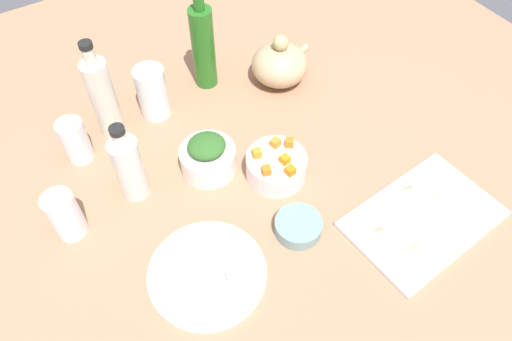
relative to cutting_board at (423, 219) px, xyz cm
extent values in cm
cube|color=#A37355|center=(-24.26, 25.99, -2.00)|extent=(190.00, 190.00, 3.00)
cube|color=silver|center=(0.00, 0.00, 0.00)|extent=(32.69, 22.59, 1.00)
cylinder|color=white|center=(-43.51, 12.71, 0.10)|extent=(22.62, 22.62, 1.20)
cylinder|color=white|center=(-30.68, 35.46, 2.52)|extent=(12.26, 12.26, 6.04)
cylinder|color=white|center=(-19.07, 25.82, 2.39)|extent=(13.14, 13.14, 5.79)
cylinder|color=#729896|center=(-23.22, 11.66, 1.07)|extent=(9.58, 9.58, 3.14)
ellipsoid|color=tan|center=(-1.00, 51.78, 4.60)|extent=(14.32, 14.29, 10.19)
sphere|color=tan|center=(-1.00, 51.78, 11.30)|extent=(4.01, 4.01, 4.01)
cylinder|color=tan|center=(5.09, 51.78, 5.87)|extent=(5.38, 2.00, 3.93)
cylinder|color=beige|center=(-44.36, 57.95, 9.46)|extent=(5.73, 5.73, 19.91)
cylinder|color=beige|center=(-44.36, 57.95, 21.45)|extent=(2.58, 2.58, 4.07)
cylinder|color=black|center=(-44.36, 57.95, 24.09)|extent=(2.86, 2.86, 1.20)
cylinder|color=silver|center=(-46.97, 38.28, 7.14)|extent=(5.96, 5.96, 15.27)
cylinder|color=silver|center=(-46.97, 38.28, 16.41)|extent=(2.68, 2.68, 3.28)
cylinder|color=black|center=(-46.97, 38.28, 18.65)|extent=(2.98, 2.98, 1.20)
cylinder|color=#25691F|center=(-17.37, 61.12, 10.23)|extent=(5.70, 5.70, 21.45)
cylinder|color=#25691F|center=(-17.37, 61.12, 22.84)|extent=(2.57, 2.57, 3.77)
cylinder|color=white|center=(-61.86, 36.01, 5.05)|extent=(6.13, 6.13, 11.11)
cylinder|color=white|center=(-33.14, 57.86, 6.05)|extent=(7.22, 7.22, 13.10)
cylinder|color=white|center=(-53.68, 53.98, 4.79)|extent=(5.88, 5.88, 10.59)
cube|color=orange|center=(-17.38, 29.10, 6.19)|extent=(2.14, 2.14, 1.80)
cube|color=orange|center=(-18.25, 24.17, 6.19)|extent=(1.97, 1.97, 1.80)
cube|color=orange|center=(-23.12, 23.75, 6.19)|extent=(2.30, 2.30, 1.80)
cube|color=orange|center=(-22.32, 28.72, 6.19)|extent=(2.27, 2.27, 1.80)
cube|color=orange|center=(-18.99, 21.07, 6.19)|extent=(2.03, 2.03, 1.80)
cube|color=orange|center=(-14.80, 27.49, 6.19)|extent=(2.52, 2.52, 1.80)
ellipsoid|color=#2E5F25|center=(-30.68, 35.46, 7.15)|extent=(9.91, 9.68, 3.22)
cube|color=white|center=(-40.39, 16.54, 1.80)|extent=(3.07, 3.07, 2.20)
cube|color=white|center=(-38.73, 13.00, 1.80)|extent=(2.23, 2.23, 2.20)
cube|color=white|center=(-46.29, 14.55, 1.80)|extent=(2.79, 2.79, 2.20)
cube|color=white|center=(-45.82, 10.45, 1.80)|extent=(2.66, 2.66, 2.20)
cube|color=silver|center=(-40.01, 9.15, 1.80)|extent=(2.86, 2.86, 2.20)
pyramid|color=beige|center=(5.65, 1.24, 1.59)|extent=(6.58, 6.56, 2.17)
pyramid|color=beige|center=(-10.10, 1.25, 1.64)|extent=(5.38, 5.24, 2.27)
pyramid|color=beige|center=(0.44, -2.73, 1.51)|extent=(5.15, 5.37, 2.01)
pyramid|color=beige|center=(1.08, 5.55, 2.00)|extent=(6.53, 6.41, 3.00)
pyramid|color=beige|center=(-7.15, -5.36, 1.83)|extent=(6.01, 5.95, 2.66)
camera|label=1|loc=(-57.54, -27.09, 84.04)|focal=33.86mm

